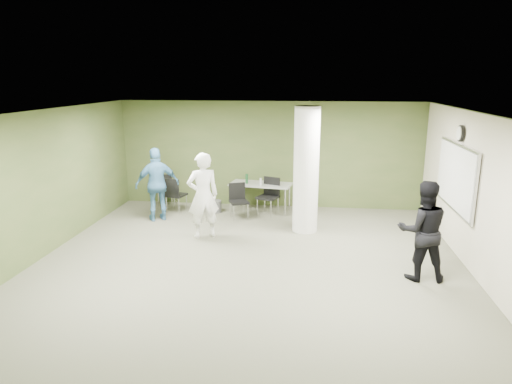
# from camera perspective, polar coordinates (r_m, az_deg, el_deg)

# --- Properties ---
(floor) EXTENTS (8.00, 8.00, 0.00)m
(floor) POSITION_cam_1_polar(r_m,az_deg,el_deg) (8.70, -0.86, -8.79)
(floor) COLOR #535442
(floor) RESTS_ON ground
(ceiling) EXTENTS (8.00, 8.00, 0.00)m
(ceiling) POSITION_cam_1_polar(r_m,az_deg,el_deg) (8.03, -0.94, 9.94)
(ceiling) COLOR white
(ceiling) RESTS_ON wall_back
(wall_back) EXTENTS (8.00, 2.80, 0.02)m
(wall_back) POSITION_cam_1_polar(r_m,az_deg,el_deg) (12.15, 1.70, 4.70)
(wall_back) COLOR #3D5025
(wall_back) RESTS_ON floor
(wall_left) EXTENTS (0.02, 8.00, 2.80)m
(wall_left) POSITION_cam_1_polar(r_m,az_deg,el_deg) (9.64, -25.17, 0.88)
(wall_left) COLOR #3D5025
(wall_left) RESTS_ON floor
(wall_right_cream) EXTENTS (0.02, 8.00, 2.80)m
(wall_right_cream) POSITION_cam_1_polar(r_m,az_deg,el_deg) (8.68, 26.28, -0.60)
(wall_right_cream) COLOR beige
(wall_right_cream) RESTS_ON floor
(column) EXTENTS (0.56, 0.56, 2.80)m
(column) POSITION_cam_1_polar(r_m,az_deg,el_deg) (10.13, 6.28, 2.73)
(column) COLOR silver
(column) RESTS_ON floor
(whiteboard) EXTENTS (0.05, 2.30, 1.30)m
(whiteboard) POSITION_cam_1_polar(r_m,az_deg,el_deg) (9.74, 23.68, 1.76)
(whiteboard) COLOR silver
(whiteboard) RESTS_ON wall_right_cream
(wall_clock) EXTENTS (0.06, 0.32, 0.32)m
(wall_clock) POSITION_cam_1_polar(r_m,az_deg,el_deg) (9.61, 24.18, 6.71)
(wall_clock) COLOR black
(wall_clock) RESTS_ON wall_right_cream
(folding_table) EXTENTS (1.64, 0.90, 0.99)m
(folding_table) POSITION_cam_1_polar(r_m,az_deg,el_deg) (11.73, 0.54, 0.84)
(folding_table) COLOR #9A9A95
(folding_table) RESTS_ON floor
(wastebasket) EXTENTS (0.27, 0.27, 0.31)m
(wastebasket) POSITION_cam_1_polar(r_m,az_deg,el_deg) (11.82, -4.99, -1.80)
(wastebasket) COLOR #4C4C4C
(wastebasket) RESTS_ON floor
(chair_back_left) EXTENTS (0.47, 0.47, 0.91)m
(chair_back_left) POSITION_cam_1_polar(r_m,az_deg,el_deg) (12.46, -11.19, 0.58)
(chair_back_left) COLOR black
(chair_back_left) RESTS_ON floor
(chair_back_right) EXTENTS (0.55, 0.55, 0.91)m
(chair_back_right) POSITION_cam_1_polar(r_m,az_deg,el_deg) (11.86, -10.18, -0.06)
(chair_back_right) COLOR black
(chair_back_right) RESTS_ON floor
(chair_table_left) EXTENTS (0.56, 0.56, 0.86)m
(chair_table_left) POSITION_cam_1_polar(r_m,az_deg,el_deg) (11.25, -2.24, -0.76)
(chair_table_left) COLOR black
(chair_table_left) RESTS_ON floor
(chair_table_right) EXTENTS (0.61, 0.61, 0.94)m
(chair_table_right) POSITION_cam_1_polar(r_m,az_deg,el_deg) (11.52, 1.69, -0.13)
(chair_table_right) COLOR black
(chair_table_right) RESTS_ON floor
(woman_white) EXTENTS (0.81, 0.71, 1.87)m
(woman_white) POSITION_cam_1_polar(r_m,az_deg,el_deg) (9.82, -6.64, -0.45)
(woman_white) COLOR white
(woman_white) RESTS_ON floor
(man_black) EXTENTS (0.87, 0.69, 1.74)m
(man_black) POSITION_cam_1_polar(r_m,az_deg,el_deg) (8.23, 20.12, -4.57)
(man_black) COLOR black
(man_black) RESTS_ON floor
(man_blue) EXTENTS (1.12, 0.88, 1.78)m
(man_blue) POSITION_cam_1_polar(r_m,az_deg,el_deg) (11.21, -12.23, 0.93)
(man_blue) COLOR teal
(man_blue) RESTS_ON floor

